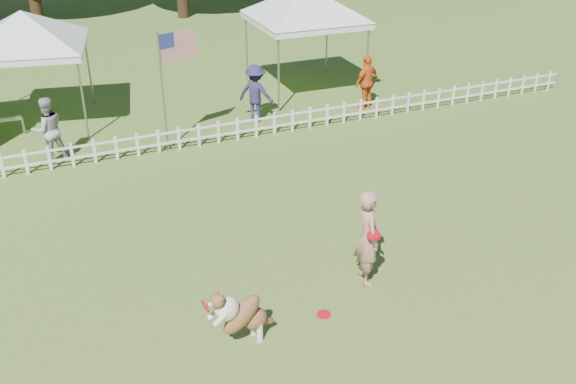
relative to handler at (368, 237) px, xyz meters
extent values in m
plane|color=#41621F|center=(-0.81, -0.47, -0.85)|extent=(120.00, 120.00, 0.00)
imported|color=tan|center=(0.00, 0.00, 0.00)|extent=(0.51, 0.68, 1.70)
cylinder|color=red|center=(-1.06, -0.58, -0.84)|extent=(0.25, 0.25, 0.02)
imported|color=#A5A5AA|center=(-4.46, 7.10, -0.08)|extent=(0.86, 0.74, 1.54)
imported|color=#24234B|center=(0.85, 7.63, -0.08)|extent=(1.11, 1.11, 1.54)
imported|color=orange|center=(4.04, 7.33, -0.08)|extent=(0.98, 0.67, 1.54)
camera|label=1|loc=(-4.67, -7.73, 5.56)|focal=40.00mm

